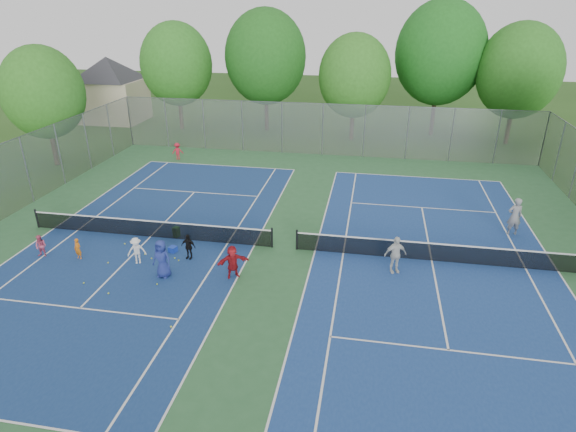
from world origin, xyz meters
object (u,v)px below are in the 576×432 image
(ball_hopper, at_px, (176,232))
(instructor, at_px, (515,216))
(net_right, at_px, (433,252))
(ball_crate, at_px, (173,249))
(net_left, at_px, (150,229))

(ball_hopper, height_order, instructor, instructor)
(net_right, bearing_deg, ball_hopper, 178.86)
(net_right, height_order, ball_hopper, net_right)
(net_right, distance_m, ball_hopper, 12.68)
(ball_crate, distance_m, ball_hopper, 1.64)
(net_left, bearing_deg, instructor, 11.21)
(net_right, distance_m, instructor, 5.66)
(ball_crate, xyz_separation_m, ball_hopper, (-0.45, 1.58, 0.13))
(net_left, distance_m, ball_crate, 2.24)
(net_left, height_order, ball_crate, net_left)
(net_left, bearing_deg, net_right, 0.00)
(net_left, distance_m, ball_hopper, 1.36)
(net_right, relative_size, ball_crate, 38.01)
(net_left, xyz_separation_m, instructor, (18.30, 3.63, 0.56))
(ball_hopper, bearing_deg, instructor, 11.24)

